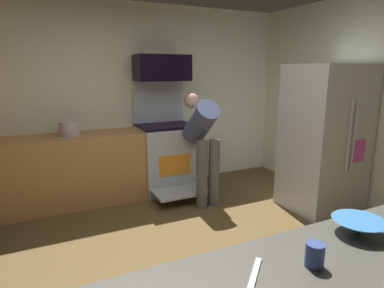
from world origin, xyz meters
The scene contains 11 objects.
ground_plane centered at (0.00, 0.00, -0.01)m, with size 5.20×4.80×0.02m, color brown.
wall_back centered at (0.00, 2.34, 1.30)m, with size 5.20×0.12×2.60m, color beige.
lower_cabinet_run centered at (-0.90, 1.98, 0.45)m, with size 2.40×0.60×0.90m, color #B88049.
oven_range centered at (0.52, 1.97, 0.51)m, with size 0.76×1.06×1.55m.
microwave centered at (0.52, 2.06, 1.72)m, with size 0.74×0.38×0.35m, color black.
refrigerator centered at (2.03, 0.55, 0.88)m, with size 0.85×0.75×1.76m.
person_cook centered at (0.77, 1.33, 0.85)m, with size 0.31×0.68×1.40m.
mixing_bowl_large centered at (0.28, -1.28, 0.94)m, with size 0.26×0.26×0.07m, color #336EAE.
mug_coffee centered at (-0.12, -1.39, 0.95)m, with size 0.08×0.08×0.10m, color #344383.
knife_chef centered at (-0.39, -1.34, 0.90)m, with size 0.27×0.02×0.01m, color #B7BABF.
stock_pot centered at (-0.75, 1.98, 0.99)m, with size 0.25×0.25×0.18m, color #C0B0C9.
Camera 1 is at (-1.10, -2.25, 1.69)m, focal length 30.47 mm.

